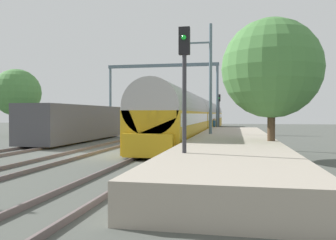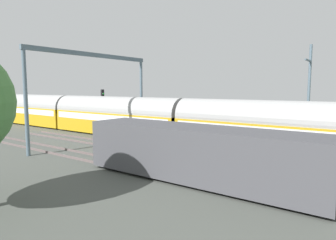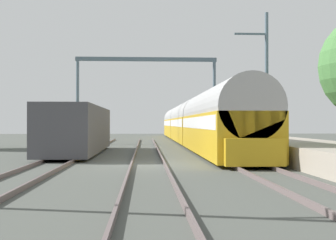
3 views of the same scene
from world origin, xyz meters
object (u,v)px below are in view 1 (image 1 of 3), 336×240
freight_car (77,123)px  railway_signal_near (184,82)px  passenger_train (201,116)px  catenary_gantry (162,83)px  person_crossing (214,125)px  railway_signal_far (219,107)px

freight_car → railway_signal_near: (10.74, -14.39, 1.75)m
passenger_train → railway_signal_near: bearing=-85.4°
passenger_train → catenary_gantry: 5.84m
person_crossing → catenary_gantry: bearing=63.1°
railway_signal_near → freight_car: bearing=126.7°
freight_car → person_crossing: size_ratio=7.51×
railway_signal_far → catenary_gantry: 8.84m
railway_signal_far → railway_signal_near: bearing=-89.3°
freight_car → railway_signal_near: railway_signal_near is taller
person_crossing → freight_car: bearing=122.3°
railway_signal_near → person_crossing: bearing=91.4°
passenger_train → person_crossing: passenger_train is taller
person_crossing → railway_signal_far: size_ratio=0.37×
railway_signal_far → catenary_gantry: bearing=-136.5°
passenger_train → freight_car: bearing=-120.0°
freight_car → person_crossing: freight_car is taller
freight_car → railway_signal_far: railway_signal_far is taller
person_crossing → catenary_gantry: (-5.92, 1.03, 4.62)m
passenger_train → railway_signal_near: 29.04m
passenger_train → catenary_gantry: (-4.20, -1.70, 3.68)m
catenary_gantry → person_crossing: bearing=-9.9°
railway_signal_near → railway_signal_far: size_ratio=1.07×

